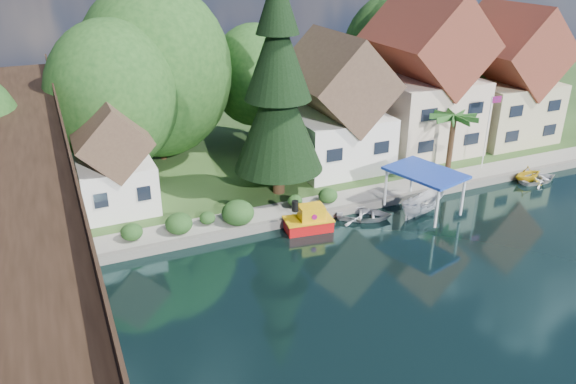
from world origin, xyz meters
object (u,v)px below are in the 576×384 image
(trestle_bridge, at_px, (36,213))
(tugboat, at_px, (309,220))
(shed, at_px, (115,165))
(conifer, at_px, (278,91))
(flagpole, at_px, (489,124))
(boat_canopy, at_px, (423,196))
(palm_tree, at_px, (454,119))
(boat_white_a, at_px, (364,213))
(house_left, at_px, (335,111))
(house_center, at_px, (423,84))
(house_right, at_px, (505,82))
(boat_white_b, at_px, (539,178))
(boat_yellow, at_px, (528,173))

(trestle_bridge, height_order, tugboat, trestle_bridge)
(shed, bearing_deg, conifer, -10.26)
(flagpole, xyz_separation_m, boat_canopy, (-9.26, -4.23, -2.88))
(shed, bearing_deg, palm_tree, -9.10)
(palm_tree, height_order, boat_white_a, palm_tree)
(house_left, distance_m, house_center, 9.10)
(conifer, bearing_deg, shed, 169.74)
(house_center, distance_m, house_right, 9.04)
(flagpole, xyz_separation_m, boat_white_b, (2.95, -3.27, -3.94))
(house_left, relative_size, boat_white_a, 2.81)
(palm_tree, bearing_deg, house_center, 77.38)
(conifer, bearing_deg, house_center, 14.66)
(boat_yellow, bearing_deg, trestle_bridge, 89.01)
(boat_white_a, height_order, boat_white_b, boat_white_a)
(house_center, bearing_deg, boat_yellow, -65.25)
(trestle_bridge, xyz_separation_m, boat_canopy, (24.77, 0.65, -3.93))
(house_left, xyz_separation_m, shed, (-18.00, -1.50, -1.31))
(flagpole, distance_m, boat_white_b, 5.90)
(house_center, xyz_separation_m, conifer, (-15.57, -4.07, 1.88))
(flagpole, relative_size, boat_white_a, 1.58)
(house_right, distance_m, palm_tree, 11.81)
(trestle_bridge, distance_m, palm_tree, 31.08)
(house_right, distance_m, conifer, 24.95)
(flagpole, distance_m, boat_white_a, 14.35)
(boat_canopy, bearing_deg, palm_tree, 37.95)
(conifer, xyz_separation_m, tugboat, (-0.12, -5.51, -7.60))
(boat_canopy, bearing_deg, trestle_bridge, -178.49)
(boat_yellow, bearing_deg, house_right, -32.75)
(house_center, bearing_deg, boat_white_a, -139.69)
(trestle_bridge, relative_size, house_center, 3.18)
(house_left, relative_size, tugboat, 3.22)
(palm_tree, bearing_deg, boat_white_b, -29.63)
(trestle_bridge, distance_m, boat_canopy, 25.09)
(palm_tree, xyz_separation_m, boat_canopy, (-5.86, -4.57, -3.65))
(conifer, xyz_separation_m, palm_tree, (14.20, -2.03, -3.22))
(boat_canopy, bearing_deg, flagpole, 24.55)
(boat_canopy, bearing_deg, conifer, 141.63)
(house_center, bearing_deg, shed, -175.76)
(house_left, xyz_separation_m, tugboat, (-6.68, -9.08, -4.44))
(boat_white_b, bearing_deg, house_left, 58.47)
(flagpole, height_order, boat_yellow, flagpole)
(house_right, height_order, palm_tree, house_right)
(flagpole, distance_m, tugboat, 18.35)
(boat_canopy, height_order, boat_white_b, boat_canopy)
(house_right, bearing_deg, boat_canopy, -147.91)
(house_left, bearing_deg, boat_yellow, -33.39)
(house_center, relative_size, flagpole, 2.24)
(house_center, relative_size, boat_yellow, 4.95)
(conifer, distance_m, boat_white_a, 10.53)
(tugboat, distance_m, boat_white_b, 20.67)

